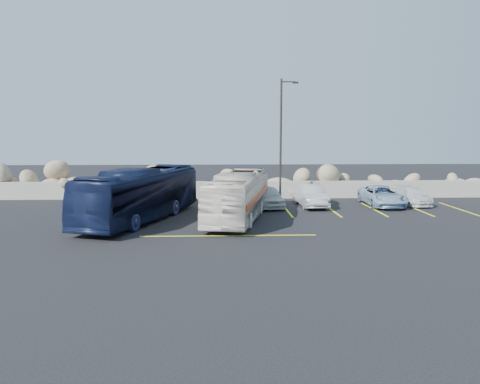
{
  "coord_description": "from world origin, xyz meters",
  "views": [
    {
      "loc": [
        -1.24,
        -20.56,
        4.74
      ],
      "look_at": [
        -0.33,
        4.0,
        1.5
      ],
      "focal_mm": 35.0,
      "sensor_mm": 36.0,
      "label": 1
    }
  ],
  "objects_px": {
    "tour_coach": "(141,194)",
    "car_d": "(382,196)",
    "car_c": "(413,196)",
    "car_a": "(268,197)",
    "lamppost": "(282,137)",
    "vintage_bus": "(239,196)",
    "car_b": "(311,196)"
  },
  "relations": [
    {
      "from": "tour_coach",
      "to": "car_c",
      "type": "distance_m",
      "value": 17.31
    },
    {
      "from": "tour_coach",
      "to": "vintage_bus",
      "type": "bearing_deg",
      "value": 20.87
    },
    {
      "from": "lamppost",
      "to": "car_d",
      "type": "xyz_separation_m",
      "value": [
        6.29,
        -1.1,
        -3.67
      ]
    },
    {
      "from": "car_c",
      "to": "car_d",
      "type": "height_order",
      "value": "car_d"
    },
    {
      "from": "lamppost",
      "to": "tour_coach",
      "type": "relative_size",
      "value": 0.8
    },
    {
      "from": "vintage_bus",
      "to": "car_a",
      "type": "relative_size",
      "value": 2.35
    },
    {
      "from": "car_a",
      "to": "car_c",
      "type": "bearing_deg",
      "value": -1.38
    },
    {
      "from": "car_a",
      "to": "car_b",
      "type": "height_order",
      "value": "car_b"
    },
    {
      "from": "vintage_bus",
      "to": "car_d",
      "type": "xyz_separation_m",
      "value": [
        9.23,
        4.14,
        -0.63
      ]
    },
    {
      "from": "car_a",
      "to": "car_d",
      "type": "relative_size",
      "value": 0.85
    },
    {
      "from": "tour_coach",
      "to": "car_c",
      "type": "bearing_deg",
      "value": 34.82
    },
    {
      "from": "lamppost",
      "to": "car_b",
      "type": "xyz_separation_m",
      "value": [
        1.72,
        -1.2,
        -3.61
      ]
    },
    {
      "from": "car_b",
      "to": "car_d",
      "type": "distance_m",
      "value": 4.57
    },
    {
      "from": "car_b",
      "to": "car_d",
      "type": "relative_size",
      "value": 0.91
    },
    {
      "from": "lamppost",
      "to": "car_c",
      "type": "relative_size",
      "value": 2.16
    },
    {
      "from": "car_a",
      "to": "car_c",
      "type": "height_order",
      "value": "car_a"
    },
    {
      "from": "car_a",
      "to": "vintage_bus",
      "type": "bearing_deg",
      "value": -123.11
    },
    {
      "from": "car_d",
      "to": "car_c",
      "type": "bearing_deg",
      "value": 13.38
    },
    {
      "from": "car_c",
      "to": "car_d",
      "type": "relative_size",
      "value": 0.82
    },
    {
      "from": "tour_coach",
      "to": "car_d",
      "type": "bearing_deg",
      "value": 35.4
    },
    {
      "from": "vintage_bus",
      "to": "tour_coach",
      "type": "distance_m",
      "value": 5.18
    },
    {
      "from": "lamppost",
      "to": "car_d",
      "type": "bearing_deg",
      "value": -9.96
    },
    {
      "from": "tour_coach",
      "to": "car_a",
      "type": "bearing_deg",
      "value": 48.25
    },
    {
      "from": "lamppost",
      "to": "car_d",
      "type": "height_order",
      "value": "lamppost"
    },
    {
      "from": "vintage_bus",
      "to": "tour_coach",
      "type": "xyz_separation_m",
      "value": [
        -5.17,
        -0.2,
        0.13
      ]
    },
    {
      "from": "vintage_bus",
      "to": "tour_coach",
      "type": "height_order",
      "value": "tour_coach"
    },
    {
      "from": "lamppost",
      "to": "car_d",
      "type": "relative_size",
      "value": 1.77
    },
    {
      "from": "tour_coach",
      "to": "car_a",
      "type": "xyz_separation_m",
      "value": [
        7.16,
        4.07,
        -0.73
      ]
    },
    {
      "from": "lamppost",
      "to": "car_c",
      "type": "height_order",
      "value": "lamppost"
    },
    {
      "from": "lamppost",
      "to": "tour_coach",
      "type": "height_order",
      "value": "lamppost"
    },
    {
      "from": "car_d",
      "to": "car_a",
      "type": "bearing_deg",
      "value": -176.86
    },
    {
      "from": "car_a",
      "to": "car_c",
      "type": "distance_m",
      "value": 9.47
    }
  ]
}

